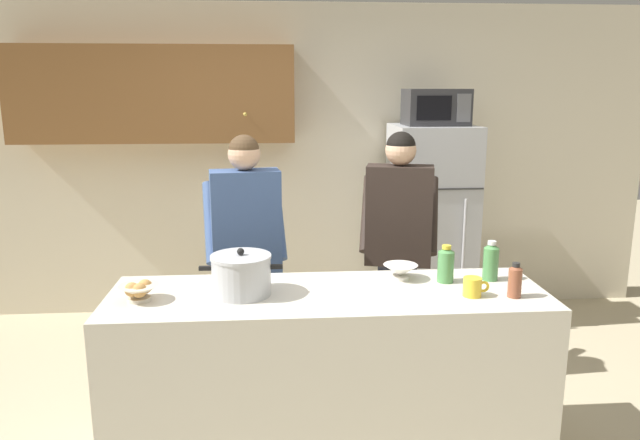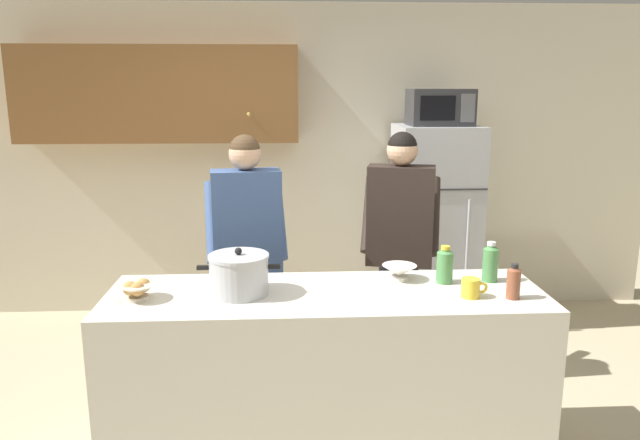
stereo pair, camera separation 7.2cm
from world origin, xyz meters
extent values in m
cube|color=beige|center=(0.00, 2.30, 1.30)|extent=(6.00, 0.12, 2.60)
cube|color=brown|center=(-1.20, 2.07, 1.87)|extent=(2.21, 0.34, 0.75)
sphere|color=gold|center=(-0.48, 1.90, 1.72)|extent=(0.03, 0.03, 0.03)
cube|color=silver|center=(0.00, 0.00, 0.46)|extent=(2.20, 0.68, 0.92)
cube|color=#B7BABF|center=(1.00, 1.85, 0.82)|extent=(0.64, 0.64, 1.63)
cube|color=#333333|center=(1.00, 1.53, 1.18)|extent=(0.63, 0.01, 0.01)
cylinder|color=#B2B2B7|center=(1.18, 1.50, 0.73)|extent=(0.02, 0.02, 0.73)
cube|color=#2D2D30|center=(1.00, 1.83, 1.77)|extent=(0.48, 0.36, 0.28)
cube|color=black|center=(0.94, 1.65, 1.77)|extent=(0.26, 0.01, 0.18)
cube|color=#59595B|center=(1.17, 1.65, 1.77)|extent=(0.11, 0.01, 0.21)
cylinder|color=#33384C|center=(-0.37, 0.76, 0.40)|extent=(0.11, 0.11, 0.80)
cylinder|color=#33384C|center=(-0.51, 0.74, 0.40)|extent=(0.11, 0.11, 0.80)
cube|color=#3F598C|center=(-0.44, 0.75, 1.12)|extent=(0.44, 0.25, 0.64)
sphere|color=#D8A884|center=(-0.44, 0.75, 1.54)|extent=(0.19, 0.19, 0.19)
sphere|color=#4C3823|center=(-0.44, 0.75, 1.56)|extent=(0.18, 0.18, 0.18)
cylinder|color=#3F598C|center=(-0.25, 0.90, 1.10)|extent=(0.13, 0.38, 0.49)
cylinder|color=#3F598C|center=(-0.66, 0.84, 1.10)|extent=(0.13, 0.38, 0.49)
cylinder|color=#33384C|center=(0.60, 0.84, 0.40)|extent=(0.11, 0.11, 0.81)
cylinder|color=#33384C|center=(0.46, 0.88, 0.40)|extent=(0.11, 0.11, 0.81)
cube|color=#2D231E|center=(0.53, 0.86, 1.12)|extent=(0.45, 0.29, 0.64)
sphere|color=#D8A884|center=(0.53, 0.86, 1.54)|extent=(0.19, 0.19, 0.19)
sphere|color=black|center=(0.53, 0.86, 1.57)|extent=(0.18, 0.18, 0.18)
cylinder|color=#2D231E|center=(0.76, 0.93, 1.10)|extent=(0.16, 0.38, 0.49)
cylinder|color=#2D231E|center=(0.35, 1.02, 1.10)|extent=(0.16, 0.38, 0.49)
cylinder|color=silver|center=(-0.43, 0.00, 1.01)|extent=(0.29, 0.29, 0.19)
cylinder|color=silver|center=(-0.43, 0.00, 1.11)|extent=(0.30, 0.30, 0.02)
sphere|color=black|center=(-0.43, 0.00, 1.14)|extent=(0.04, 0.04, 0.04)
cube|color=black|center=(-0.61, 0.00, 1.06)|extent=(0.06, 0.02, 0.02)
cube|color=black|center=(-0.26, 0.00, 1.06)|extent=(0.06, 0.02, 0.02)
cylinder|color=yellow|center=(0.70, -0.11, 0.97)|extent=(0.09, 0.09, 0.10)
torus|color=yellow|center=(0.76, -0.11, 0.97)|extent=(0.06, 0.01, 0.06)
cylinder|color=beige|center=(-0.92, -0.06, 0.93)|extent=(0.11, 0.11, 0.02)
cone|color=beige|center=(-0.92, -0.06, 0.97)|extent=(0.19, 0.19, 0.06)
sphere|color=tan|center=(-0.95, -0.08, 0.98)|extent=(0.07, 0.07, 0.07)
sphere|color=tan|center=(-0.89, -0.03, 0.98)|extent=(0.07, 0.07, 0.07)
sphere|color=tan|center=(-0.91, -0.09, 0.98)|extent=(0.07, 0.07, 0.07)
cylinder|color=white|center=(0.40, 0.18, 0.93)|extent=(0.10, 0.10, 0.02)
cone|color=white|center=(0.40, 0.18, 0.97)|extent=(0.18, 0.18, 0.06)
cylinder|color=brown|center=(0.90, -0.14, 0.99)|extent=(0.07, 0.07, 0.14)
cone|color=brown|center=(0.90, -0.14, 1.07)|extent=(0.07, 0.07, 0.02)
cylinder|color=#262626|center=(0.90, -0.14, 1.09)|extent=(0.04, 0.04, 0.02)
cylinder|color=#4C8C4C|center=(0.63, 0.12, 1.00)|extent=(0.09, 0.09, 0.16)
cone|color=#4C8C4C|center=(0.63, 0.12, 1.10)|extent=(0.09, 0.09, 0.03)
cylinder|color=gold|center=(0.63, 0.12, 1.11)|extent=(0.05, 0.05, 0.02)
cylinder|color=#4C8C4C|center=(0.88, 0.13, 1.01)|extent=(0.08, 0.08, 0.18)
cone|color=#4C8C4C|center=(0.88, 0.13, 1.11)|extent=(0.08, 0.08, 0.03)
cylinder|color=white|center=(0.88, 0.13, 1.12)|extent=(0.04, 0.04, 0.02)
camera|label=1|loc=(-0.26, -2.86, 1.93)|focal=33.81mm
camera|label=2|loc=(-0.19, -2.87, 1.93)|focal=33.81mm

